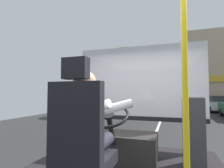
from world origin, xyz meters
The scene contains 10 objects.
ground centered at (0.00, 8.80, -0.02)m, with size 18.00×44.00×0.06m.
driver_seat centered at (-0.14, -0.48, 1.17)m, with size 0.48×0.48×1.30m.
bus_driver centered at (-0.14, -0.37, 1.35)m, with size 0.79×0.57×0.77m.
steering_console centered at (-0.14, 0.70, 0.84)m, with size 1.10×1.00×0.85m.
handrail_pole centered at (0.71, -0.50, 1.63)m, with size 0.04×0.04×2.03m.
fare_box centered at (0.90, 0.80, 1.10)m, with size 0.27×0.26×0.96m.
windshield_panel centered at (0.00, 1.62, 1.66)m, with size 2.50×0.08×1.48m.
street_tree centered at (-2.85, 11.61, 3.71)m, with size 3.14×3.14×5.29m.
parked_car_white centered at (4.67, 15.95, 0.72)m, with size 1.99×4.22×1.39m.
parked_car_silver centered at (5.02, 21.66, 0.74)m, with size 1.82×4.09×1.44m.
Camera 1 is at (0.61, -1.88, 1.62)m, focal length 28.31 mm.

